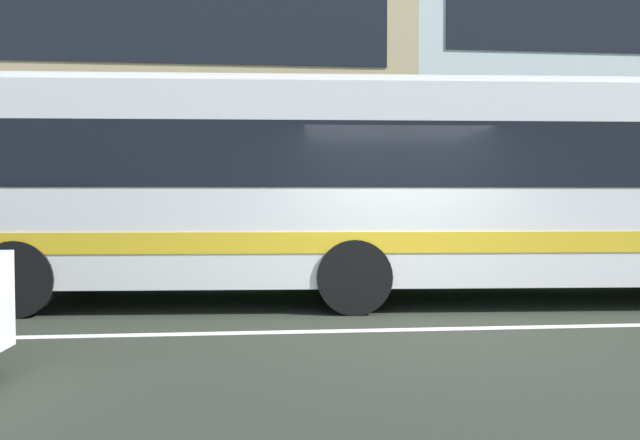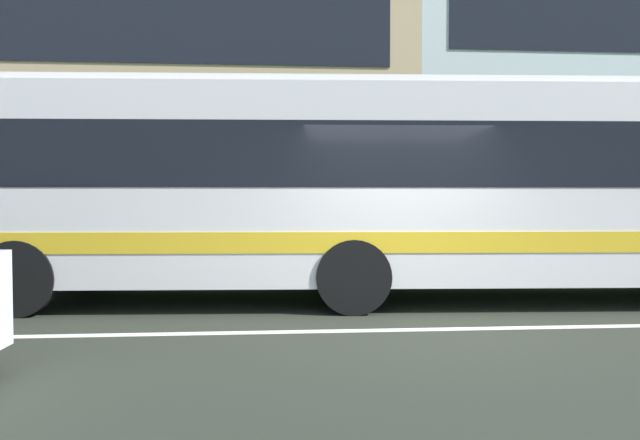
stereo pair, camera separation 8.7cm
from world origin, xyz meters
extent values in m
plane|color=#282C23|center=(0.00, 0.00, 0.00)|extent=(160.00, 160.00, 0.00)
cube|color=silver|center=(0.00, 0.00, 0.00)|extent=(60.00, 0.16, 0.01)
cube|color=#286327|center=(3.98, 5.54, 0.55)|extent=(21.48, 1.10, 1.09)
cube|color=tan|center=(-9.23, 15.98, 5.60)|extent=(23.90, 11.01, 11.21)
cube|color=silver|center=(12.85, 15.98, 6.20)|extent=(20.26, 11.01, 12.39)
cube|color=silver|center=(0.24, 2.13, 1.71)|extent=(12.41, 3.11, 2.73)
cube|color=black|center=(0.24, 2.13, 2.12)|extent=(11.68, 3.10, 0.87)
cube|color=gold|center=(0.24, 2.13, 0.96)|extent=(12.17, 3.13, 0.28)
cube|color=silver|center=(0.24, 2.13, 3.14)|extent=(11.90, 2.68, 0.12)
cylinder|color=black|center=(-0.48, 3.34, 0.50)|extent=(1.01, 0.33, 1.00)
cylinder|color=black|center=(-0.59, 1.00, 0.50)|extent=(1.01, 0.33, 1.00)
cylinder|color=black|center=(-4.85, 3.54, 0.50)|extent=(1.01, 0.33, 1.00)
cylinder|color=black|center=(-4.96, 1.20, 0.50)|extent=(1.01, 0.33, 1.00)
camera|label=1|loc=(-1.73, -6.76, 1.54)|focal=33.21mm
camera|label=2|loc=(-1.64, -6.77, 1.54)|focal=33.21mm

